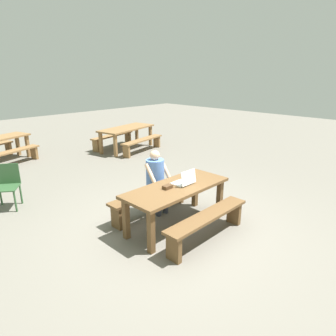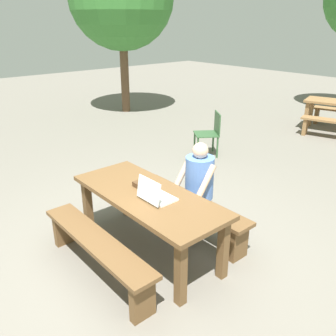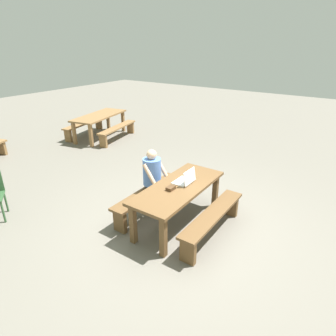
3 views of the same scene
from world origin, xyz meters
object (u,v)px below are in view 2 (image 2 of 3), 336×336
laptop (155,195)px  person_seated (197,183)px  picnic_table_front (148,202)px  small_pouch (140,185)px  plastic_chair (210,132)px

laptop → person_seated: size_ratio=0.29×
picnic_table_front → small_pouch: bearing=169.5°
picnic_table_front → person_seated: bearing=78.1°
laptop → small_pouch: laptop is taller
small_pouch → plastic_chair: size_ratio=0.19×
laptop → small_pouch: 0.36m
person_seated → plastic_chair: (-1.87, 2.24, -0.25)m
picnic_table_front → plastic_chair: bearing=121.2°
laptop → plastic_chair: bearing=-56.8°
laptop → small_pouch: (-0.35, 0.06, -0.03)m
picnic_table_front → laptop: bearing=-9.8°
person_seated → plastic_chair: 2.93m
person_seated → plastic_chair: size_ratio=1.42×
small_pouch → plastic_chair: 3.25m
picnic_table_front → small_pouch: 0.23m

